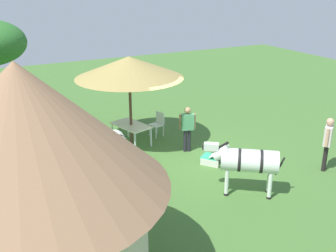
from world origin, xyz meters
TOP-DOWN VIEW (x-y plane):
  - ground_plane at (0.00, 0.00)m, footprint 36.00×36.00m
  - thatched_hut at (-3.84, 5.48)m, footprint 4.97×4.97m
  - shade_umbrella at (2.08, 1.20)m, footprint 3.70×3.70m
  - patio_dining_table at (2.08, 1.20)m, footprint 1.62×1.19m
  - patio_chair_near_lawn at (1.84, 2.44)m, footprint 0.51×0.49m
  - patio_chair_near_hut at (2.40, -0.01)m, footprint 0.53×0.52m
  - guest_beside_umbrella at (0.61, -0.26)m, footprint 0.32×0.55m
  - standing_watcher at (-2.59, -3.34)m, footprint 0.44×0.51m
  - striped_lounge_chair at (-0.65, -0.54)m, footprint 0.96×0.90m
  - zebra_nearest_camera at (-0.36, 2.54)m, footprint 2.18×0.86m
  - zebra_by_umbrella at (-2.67, -0.25)m, footprint 1.51×1.86m

SIDE VIEW (x-z plane):
  - ground_plane at x=0.00m, z-range 0.00..0.00m
  - striped_lounge_chair at x=-0.65m, z-range -0.06..0.58m
  - patio_chair_near_lawn at x=1.84m, z-range 0.07..0.97m
  - patio_chair_near_hut at x=2.40m, z-range 0.07..0.97m
  - patio_dining_table at x=2.08m, z-range 0.29..1.03m
  - guest_beside_umbrella at x=0.61m, z-range 0.16..1.75m
  - zebra_nearest_camera at x=-0.36m, z-range 0.22..1.73m
  - zebra_by_umbrella at x=-2.67m, z-range 0.22..1.75m
  - standing_watcher at x=-2.59m, z-range 0.17..1.88m
  - thatched_hut at x=-3.84m, z-range 0.21..4.65m
  - shade_umbrella at x=2.08m, z-range 1.22..4.38m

